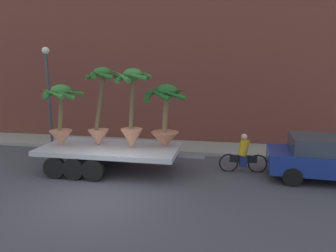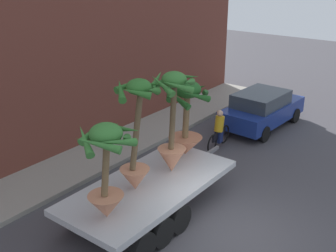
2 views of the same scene
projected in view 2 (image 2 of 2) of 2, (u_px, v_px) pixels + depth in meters
The scene contains 10 objects.
ground_plane at pixel (230, 232), 11.10m from camera, with size 60.00×60.00×0.00m, color #423F44.
sidewalk at pixel (76, 166), 14.52m from camera, with size 24.00×2.20×0.15m, color gray.
building_facade at pixel (29, 19), 13.69m from camera, with size 24.00×1.20×9.83m, color brown.
flatbed_trailer at pixel (145, 193), 11.48m from camera, with size 6.28×2.54×0.98m.
potted_palm_rear at pixel (172, 125), 11.70m from camera, with size 1.29×1.43×2.97m.
potted_palm_middle at pixel (186, 119), 12.87m from camera, with size 1.64×1.69×2.40m.
potted_palm_front at pixel (136, 138), 10.82m from camera, with size 1.27×1.29×3.01m.
potted_palm_extra at pixel (106, 168), 9.61m from camera, with size 1.49×1.44×2.37m.
cyclist at pixel (219, 131), 15.89m from camera, with size 1.84×0.38×1.54m.
parked_car at pixel (262, 109), 17.80m from camera, with size 4.36×2.15×1.58m.
Camera 2 is at (-8.35, -4.33, 6.74)m, focal length 44.74 mm.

